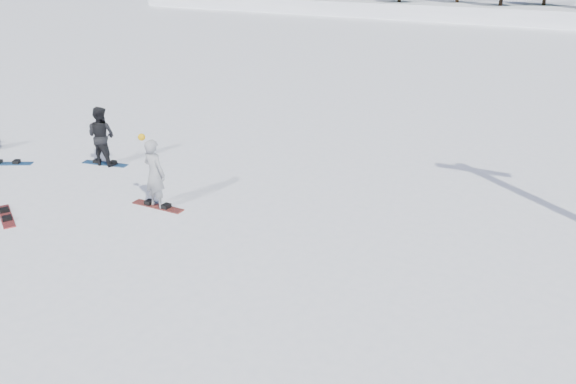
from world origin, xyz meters
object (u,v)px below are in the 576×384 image
Objects in this scene: snowboarder_man at (101,136)px; snowboard_loose_c at (8,164)px; snowboard_loose_b at (6,216)px; snowboarder_woman at (154,174)px.

snowboarder_man is 1.23× the size of snowboard_loose_c.
snowboard_loose_c is (-3.47, 2.41, 0.00)m from snowboard_loose_b.
snowboard_loose_b is 4.23m from snowboard_loose_c.
snowboarder_man is 4.17m from snowboard_loose_b.
snowboarder_woman is at bearing 68.19° from snowboard_loose_b.
snowboarder_woman is at bearing 147.63° from snowboarder_man.
snowboard_loose_c is at bearing 21.69° from snowboarder_man.
snowboarder_woman is 1.08× the size of snowboarder_man.
snowboarder_woman is 1.32× the size of snowboard_loose_c.
snowboarder_woman reaches higher than snowboard_loose_c.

